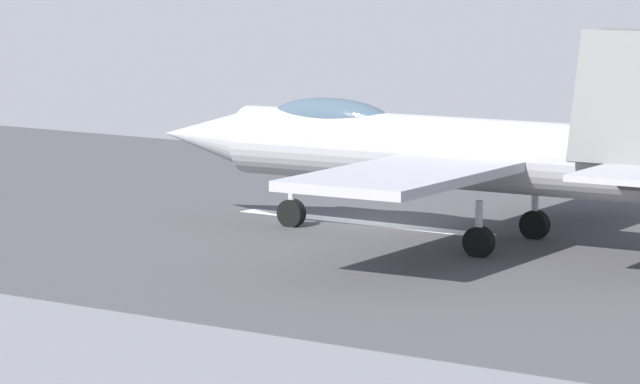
# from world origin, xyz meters

# --- Properties ---
(ground_plane) EXTENTS (400.00, 400.00, 0.00)m
(ground_plane) POSITION_xyz_m (0.00, 0.00, 0.00)
(ground_plane) COLOR slate
(runway_strip) EXTENTS (240.00, 26.00, 0.02)m
(runway_strip) POSITION_xyz_m (-0.02, 0.00, 0.01)
(runway_strip) COLOR #454347
(runway_strip) RESTS_ON ground
(fighter_jet) EXTENTS (16.48, 14.48, 5.59)m
(fighter_jet) POSITION_xyz_m (-3.16, 1.39, 2.39)
(fighter_jet) COLOR #A8A4AB
(fighter_jet) RESTS_ON ground
(crew_person) EXTENTS (0.49, 0.58, 1.74)m
(crew_person) POSITION_xyz_m (9.20, -9.20, 0.87)
(crew_person) COLOR #1E2338
(crew_person) RESTS_ON ground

